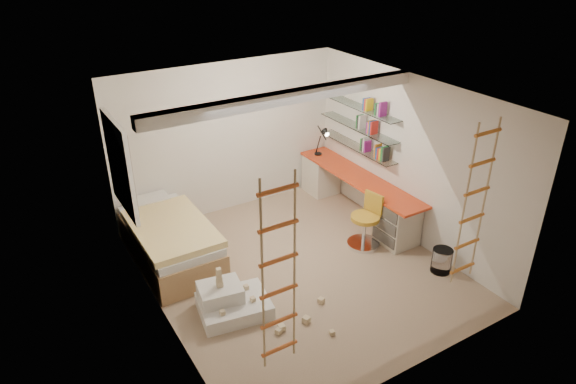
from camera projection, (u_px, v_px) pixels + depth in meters
floor at (299, 270)px, 7.50m from camera, size 4.50×4.50×0.00m
ceiling_beam at (288, 97)px, 6.57m from camera, size 4.00×0.18×0.16m
window_frame at (120, 166)px, 7.02m from camera, size 0.06×1.15×1.35m
window_blind at (123, 165)px, 7.04m from camera, size 0.02×1.00×1.20m
rope_ladder_left at (279, 276)px, 4.85m from camera, size 0.41×0.04×2.13m
rope_ladder_right at (474, 205)px, 6.10m from camera, size 0.41×0.04×2.13m
waste_bin at (442, 260)px, 7.39m from camera, size 0.29×0.29×0.36m
desk at (357, 194)px, 8.76m from camera, size 0.56×2.80×0.75m
shelves at (358, 127)px, 8.54m from camera, size 0.25×1.80×0.71m
bed at (170, 241)px, 7.59m from camera, size 1.02×2.00×0.69m
task_lamp at (324, 137)px, 9.13m from camera, size 0.14×0.36×0.57m
swivel_chair at (366, 227)px, 7.96m from camera, size 0.60×0.60×0.86m
play_platform at (230, 302)px, 6.61m from camera, size 0.99×0.83×0.39m
toy_blocks at (263, 303)px, 6.47m from camera, size 1.37×1.20×0.66m
books at (358, 123)px, 8.50m from camera, size 0.14×0.70×0.92m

